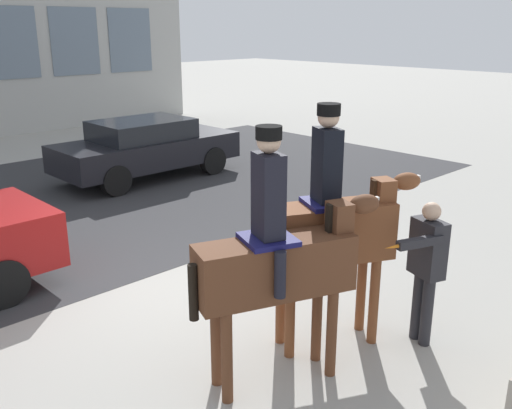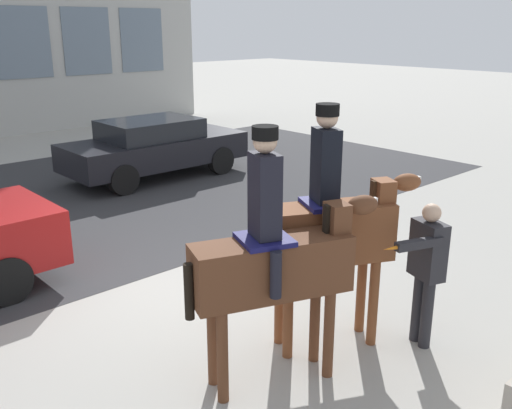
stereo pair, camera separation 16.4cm
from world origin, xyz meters
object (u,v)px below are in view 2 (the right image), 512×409
Objects in this scene: mounted_horse_companion at (332,226)px; pedestrian_bystander at (426,264)px; mounted_horse_lead at (275,259)px; street_car_far_lane at (154,146)px.

mounted_horse_companion reaches higher than pedestrian_bystander.
mounted_horse_companion is 1.63× the size of pedestrian_bystander.
mounted_horse_lead is 1.57× the size of pedestrian_bystander.
mounted_horse_companion is 0.63× the size of street_car_far_lane.
street_car_far_lane is at bearing -82.41° from pedestrian_bystander.
mounted_horse_companion is 8.08m from street_car_far_lane.
mounted_horse_lead is 0.96× the size of mounted_horse_companion.
mounted_horse_companion reaches higher than mounted_horse_lead.
mounted_horse_companion is at bearing -23.58° from pedestrian_bystander.
mounted_horse_companion is at bearing -108.98° from street_car_far_lane.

